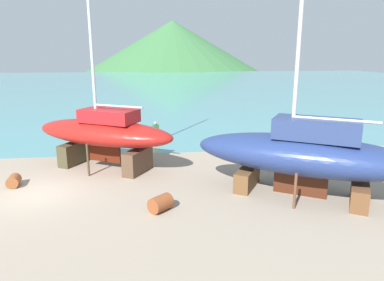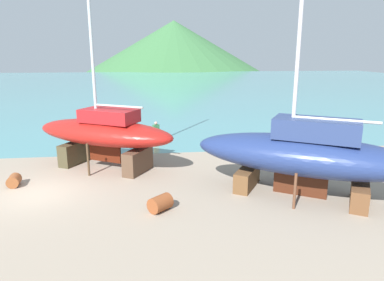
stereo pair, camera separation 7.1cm
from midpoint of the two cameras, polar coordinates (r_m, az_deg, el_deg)
sea_water at (r=72.01m, az=-11.18°, el=8.81°), size 160.85×99.41×0.01m
headland_hill at (r=150.07m, az=-2.89°, el=11.68°), size 134.71×134.71×38.23m
sailboat_far_slipway at (r=19.93m, az=-14.01°, el=1.24°), size 8.70×6.45×13.67m
sailboat_large_starboard at (r=16.25m, az=17.80°, el=-1.99°), size 9.85×7.55×17.47m
worker at (r=24.63m, az=-5.79°, el=1.25°), size 0.50×0.43×1.67m
barrel_tipped_left at (r=19.15m, az=-26.91°, el=-5.85°), size 0.66×0.82×0.57m
barrel_ochre at (r=14.61m, az=-5.05°, el=-10.15°), size 1.12×1.10×0.66m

